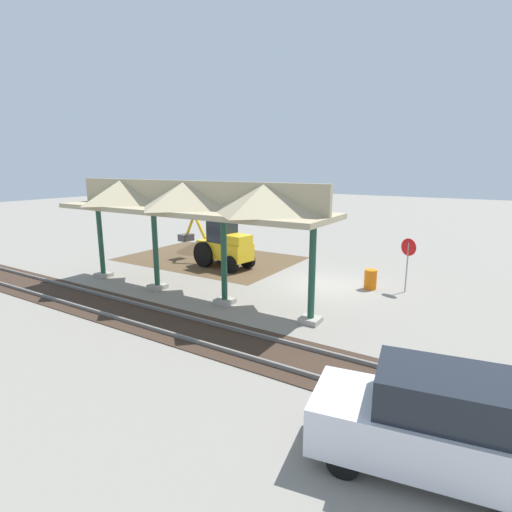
{
  "coord_description": "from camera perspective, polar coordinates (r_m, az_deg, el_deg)",
  "views": [
    {
      "loc": [
        -6.79,
        17.03,
        5.47
      ],
      "look_at": [
        2.31,
        2.53,
        1.6
      ],
      "focal_mm": 28.0,
      "sensor_mm": 36.0,
      "label": 1
    }
  ],
  "objects": [
    {
      "name": "dirt_mound",
      "position": [
        26.44,
        -8.35,
        0.66
      ],
      "size": [
        5.56,
        5.56,
        1.38
      ],
      "primitive_type": "cone",
      "color": "brown",
      "rests_on": "ground"
    },
    {
      "name": "rail_tracks",
      "position": [
        12.94,
        -3.0,
        -12.14
      ],
      "size": [
        60.0,
        2.58,
        0.15
      ],
      "color": "slate",
      "rests_on": "ground"
    },
    {
      "name": "ground_plane",
      "position": [
        19.14,
        9.95,
        -4.07
      ],
      "size": [
        120.0,
        120.0,
        0.0
      ],
      "primitive_type": "plane",
      "color": "gray"
    },
    {
      "name": "traffic_barrel",
      "position": [
        18.84,
        16.03,
        -3.23
      ],
      "size": [
        0.56,
        0.56,
        0.9
      ],
      "primitive_type": "cylinder",
      "color": "orange",
      "rests_on": "ground"
    },
    {
      "name": "distant_parked_car",
      "position": [
        8.35,
        24.07,
        -20.98
      ],
      "size": [
        4.44,
        2.44,
        1.98
      ],
      "color": "silver",
      "rests_on": "ground"
    },
    {
      "name": "backhoe",
      "position": [
        22.0,
        -4.74,
        1.66
      ],
      "size": [
        5.36,
        2.17,
        2.82
      ],
      "color": "yellow",
      "rests_on": "ground"
    },
    {
      "name": "dirt_work_zone",
      "position": [
        24.29,
        -6.56,
        -0.36
      ],
      "size": [
        10.02,
        7.0,
        0.01
      ],
      "primitive_type": "cube",
      "color": "brown",
      "rests_on": "ground"
    },
    {
      "name": "stop_sign",
      "position": [
        18.56,
        20.89,
        0.31
      ],
      "size": [
        0.69,
        0.37,
        2.42
      ],
      "color": "gray",
      "rests_on": "ground"
    },
    {
      "name": "platform_canopy",
      "position": [
        16.71,
        -10.02,
        8.06
      ],
      "size": [
        12.6,
        3.2,
        4.9
      ],
      "color": "#9E998E",
      "rests_on": "ground"
    }
  ]
}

